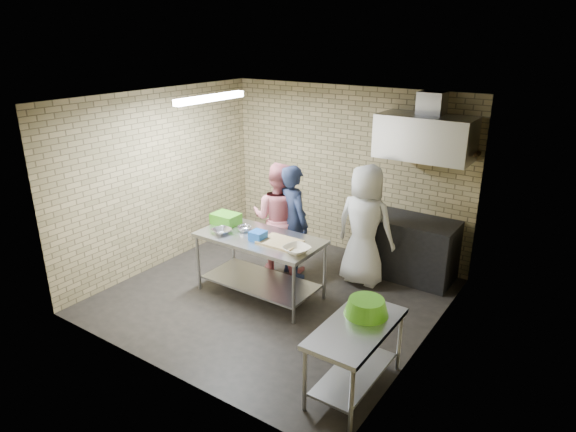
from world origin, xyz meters
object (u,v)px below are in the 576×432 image
object	(u,v)px
prep_table	(260,265)
blue_tub	(258,236)
green_basin	(366,307)
bottle_green	(461,145)
green_crate	(226,219)
side_counter	(355,358)
woman_white	(365,226)
man_navy	(293,222)
woman_pink	(279,218)
stove	(413,249)

from	to	relation	value
prep_table	blue_tub	size ratio (longest dim) A/B	9.00
green_basin	bottle_green	bearing A→B (deg)	89.58
green_crate	bottle_green	size ratio (longest dim) A/B	2.54
side_counter	woman_white	world-z (taller)	woman_white
bottle_green	man_navy	bearing A→B (deg)	-148.70
blue_tub	woman_white	bearing A→B (deg)	51.46
prep_table	side_counter	world-z (taller)	prep_table
woman_pink	woman_white	size ratio (longest dim) A/B	0.96
blue_tub	green_basin	bearing A→B (deg)	-20.33
bottle_green	man_navy	size ratio (longest dim) A/B	0.09
side_counter	stove	bearing A→B (deg)	99.29
woman_white	green_basin	bearing A→B (deg)	116.25
green_crate	woman_white	distance (m)	1.99
green_crate	woman_pink	xyz separation A→B (m)	(0.48, 0.63, -0.08)
prep_table	blue_tub	world-z (taller)	blue_tub
green_basin	woman_pink	distance (m)	2.70
prep_table	woman_white	xyz separation A→B (m)	(1.02, 1.12, 0.46)
green_crate	blue_tub	world-z (taller)	green_crate
green_basin	prep_table	bearing A→B (deg)	157.63
prep_table	man_navy	distance (m)	0.85
blue_tub	bottle_green	world-z (taller)	bottle_green
man_navy	woman_white	size ratio (longest dim) A/B	0.96
prep_table	man_navy	world-z (taller)	man_navy
blue_tub	green_crate	bearing A→B (deg)	163.65
green_basin	man_navy	xyz separation A→B (m)	(-1.93, 1.55, 0.02)
side_counter	bottle_green	size ratio (longest dim) A/B	8.00
blue_tub	green_basin	xyz separation A→B (m)	(1.94, -0.72, -0.08)
stove	bottle_green	distance (m)	1.65
green_basin	woman_white	world-z (taller)	woman_white
prep_table	green_basin	bearing A→B (deg)	-22.37
woman_pink	woman_white	xyz separation A→B (m)	(1.24, 0.37, 0.03)
green_crate	man_navy	xyz separation A→B (m)	(0.76, 0.62, -0.08)
green_basin	woman_pink	xyz separation A→B (m)	(-2.20, 1.57, 0.02)
stove	woman_white	xyz separation A→B (m)	(-0.54, -0.56, 0.43)
prep_table	blue_tub	distance (m)	0.50
prep_table	bottle_green	bearing A→B (deg)	43.78
woman_pink	prep_table	bearing A→B (deg)	91.26
side_counter	man_navy	bearing A→B (deg)	137.25
green_basin	blue_tub	bearing A→B (deg)	159.67
green_basin	bottle_green	xyz separation A→B (m)	(0.02, 2.74, 1.18)
bottle_green	woman_white	size ratio (longest dim) A/B	0.08
bottle_green	woman_pink	size ratio (longest dim) A/B	0.09
man_navy	woman_pink	world-z (taller)	man_navy
green_basin	woman_pink	bearing A→B (deg)	144.55
prep_table	stove	world-z (taller)	stove
green_crate	man_navy	distance (m)	0.98
bottle_green	blue_tub	bearing A→B (deg)	-134.04
stove	blue_tub	size ratio (longest dim) A/B	6.29
stove	side_counter	bearing A→B (deg)	-80.71
green_crate	stove	bearing A→B (deg)	34.71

